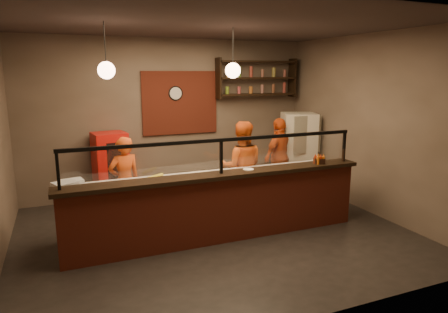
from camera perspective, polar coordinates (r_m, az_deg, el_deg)
name	(u,v)px	position (r m, az deg, el deg)	size (l,w,h in m)	color
floor	(214,233)	(6.51, -1.39, -10.89)	(6.00, 6.00, 0.00)	black
ceiling	(213,24)	(6.03, -1.56, 18.37)	(6.00, 6.00, 0.00)	#3B312D
wall_back	(171,117)	(8.43, -7.60, 5.55)	(6.00, 6.00, 0.00)	#705F52
wall_right	(369,125)	(7.66, 20.04, 4.30)	(5.00, 5.00, 0.00)	#705F52
wall_front	(308,171)	(3.88, 11.89, -2.08)	(6.00, 6.00, 0.00)	#705F52
brick_patch	(180,103)	(8.43, -6.28, 7.63)	(1.60, 0.04, 1.30)	maroon
service_counter	(221,209)	(6.06, -0.39, -7.55)	(4.60, 0.25, 1.00)	maroon
counter_ledge	(221,175)	(5.91, -0.40, -2.70)	(4.70, 0.37, 0.06)	black
worktop_cabinet	(210,204)	(6.53, -2.05, -6.81)	(4.60, 0.75, 0.85)	gray
worktop	(210,177)	(6.40, -2.08, -2.99)	(4.60, 0.75, 0.05)	silver
sneeze_guard	(221,153)	(5.83, -0.40, 0.54)	(4.50, 0.05, 0.52)	white
wall_shelving	(257,78)	(8.89, 4.70, 11.11)	(1.84, 0.28, 0.85)	black
wall_clock	(175,93)	(8.38, -6.96, 8.96)	(0.30, 0.30, 0.04)	black
pendant_left	(106,70)	(5.84, -16.45, 11.75)	(0.24, 0.24, 0.77)	black
pendant_right	(233,70)	(6.33, 1.28, 12.20)	(0.24, 0.24, 0.77)	black
cook_left	(125,181)	(6.83, -14.01, -3.47)	(0.55, 0.36, 1.50)	#D14713
cook_mid	(241,167)	(7.25, 2.51, -1.52)	(0.81, 0.63, 1.67)	#CF4F13
cook_right	(280,156)	(8.43, 7.95, 0.05)	(0.94, 0.39, 1.61)	#E14F15
fridge	(298,151)	(8.84, 10.52, 0.72)	(0.70, 0.65, 1.67)	beige
red_cooler	(111,169)	(8.00, -15.86, -1.67)	(0.60, 0.55, 1.40)	red
pizza_dough	(203,175)	(6.41, -3.09, -2.69)	(0.55, 0.55, 0.01)	white
prep_tub_a	(65,187)	(5.90, -21.73, -4.13)	(0.30, 0.24, 0.15)	silver
prep_tub_b	(73,184)	(6.05, -20.81, -3.74)	(0.28, 0.22, 0.14)	white
prep_tub_c	(65,188)	(5.91, -21.72, -4.19)	(0.27, 0.21, 0.13)	silver
rolling_pin	(155,177)	(6.33, -9.79, -2.84)	(0.05, 0.05, 0.31)	gold
condiment_caddy	(319,161)	(6.70, 13.45, -0.63)	(0.16, 0.12, 0.09)	black
pepper_mill	(343,155)	(6.97, 16.67, 0.16)	(0.04, 0.04, 0.20)	black
small_plate	(248,169)	(6.13, 3.51, -1.84)	(0.16, 0.16, 0.01)	white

